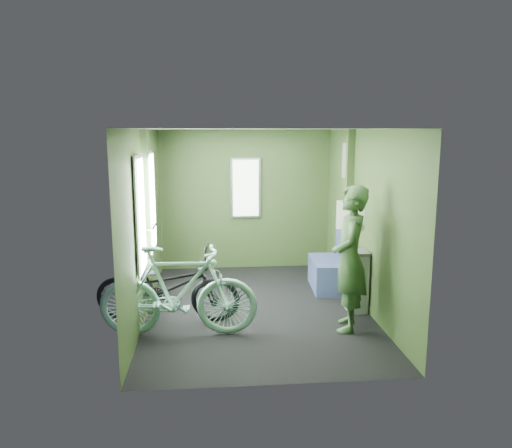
# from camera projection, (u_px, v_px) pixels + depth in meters

# --- Properties ---
(room) EXTENTS (4.00, 4.02, 2.31)m
(room) POSITION_uv_depth(u_px,v_px,m) (254.00, 199.00, 6.28)
(room) COLOR black
(room) RESTS_ON ground
(bicycle_black) EXTENTS (1.81, 0.97, 1.01)m
(bicycle_black) POSITION_uv_depth(u_px,v_px,m) (168.00, 322.00, 6.02)
(bicycle_black) COLOR black
(bicycle_black) RESTS_ON ground
(bicycle_mint) EXTENTS (1.79, 0.68, 1.09)m
(bicycle_mint) POSITION_uv_depth(u_px,v_px,m) (180.00, 336.00, 5.62)
(bicycle_mint) COLOR #8FD1C3
(bicycle_mint) RESTS_ON ground
(passenger) EXTENTS (0.54, 0.76, 1.68)m
(passenger) POSITION_uv_depth(u_px,v_px,m) (350.00, 259.00, 5.69)
(passenger) COLOR #35552E
(passenger) RESTS_ON ground
(waste_box) EXTENTS (0.23, 0.33, 0.79)m
(waste_box) POSITION_uv_depth(u_px,v_px,m) (356.00, 281.00, 6.36)
(waste_box) COLOR gray
(waste_box) RESTS_ON ground
(bench_seat) EXTENTS (0.53, 0.89, 0.91)m
(bench_seat) POSITION_uv_depth(u_px,v_px,m) (330.00, 270.00, 7.28)
(bench_seat) COLOR navy
(bench_seat) RESTS_ON ground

